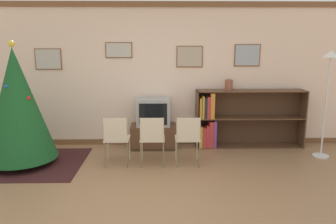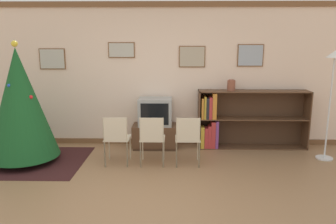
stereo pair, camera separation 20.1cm
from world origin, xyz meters
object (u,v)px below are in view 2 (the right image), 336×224
Objects in this scene: christmas_tree at (20,103)px; television at (155,112)px; folding_chair_center at (152,137)px; standing_lamp at (333,77)px; bookshelf at (234,120)px; tv_console at (155,136)px; folding_chair_left at (116,137)px; folding_chair_right at (188,138)px; vase at (231,85)px.

television is (2.15, 0.80, -0.30)m from christmas_tree.
standing_lamp is at bearing 7.13° from folding_chair_center.
television is at bearing -177.29° from bookshelf.
television is at bearing -90.00° from tv_console.
folding_chair_center is 3.12m from standing_lamp.
folding_chair_left is at bearing -4.44° from christmas_tree.
folding_chair_center is (0.00, -0.92, 0.25)m from tv_console.
folding_chair_right is 4.02× the size of vase.
bookshelf reaches higher than television.
bookshelf is at bearing 14.59° from vase.
vase is 1.67m from standing_lamp.
christmas_tree is at bearing -177.23° from standing_lamp.
christmas_tree is 9.75× the size of vase.
christmas_tree is 2.34× the size of tv_console.
standing_lamp reaches higher than folding_chair_center.
bookshelf is (1.48, 0.99, 0.05)m from folding_chair_center.
standing_lamp is (2.38, 0.37, 0.94)m from folding_chair_right.
tv_console is at bearing 58.11° from folding_chair_left.
television reaches higher than tv_console.
folding_chair_left is 2.32m from vase.
vase is (1.40, 0.05, 0.97)m from tv_console.
folding_chair_right is at bearing -58.11° from tv_console.
folding_chair_center is (0.00, -0.92, -0.23)m from television.
folding_chair_right reaches higher than tv_console.
folding_chair_right is at bearing -2.57° from christmas_tree.
television is 0.75× the size of folding_chair_right.
standing_lamp reaches higher than vase.
bookshelf is (0.91, 0.99, 0.05)m from folding_chair_right.
vase reaches higher than folding_chair_center.
folding_chair_center is at bearing -172.87° from standing_lamp.
tv_console is 1.71m from vase.
folding_chair_left is at bearing -154.29° from bookshelf.
folding_chair_left is 0.44× the size of standing_lamp.
bookshelf reaches higher than folding_chair_right.
folding_chair_right is 0.44× the size of standing_lamp.
folding_chair_left is at bearing -153.87° from vase.
television is at bearing 121.97° from folding_chair_right.
folding_chair_left is at bearing 180.00° from folding_chair_center.
christmas_tree is 3.24× the size of television.
television is 3.09m from standing_lamp.
christmas_tree reaches higher than bookshelf.
bookshelf is at bearing 47.46° from folding_chair_right.
standing_lamp is (1.55, -0.60, 0.22)m from vase.
standing_lamp reaches higher than tv_console.
television is 0.75× the size of folding_chair_center.
television is (0.00, -0.00, 0.47)m from tv_console.
folding_chair_right is (0.57, -0.92, 0.25)m from tv_console.
christmas_tree reaches higher than folding_chair_center.
vase is at bearing 26.13° from folding_chair_left.
folding_chair_right is (0.57, -0.92, -0.23)m from television.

